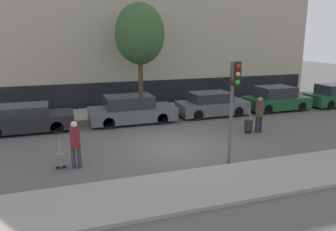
% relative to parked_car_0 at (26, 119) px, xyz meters
% --- Properties ---
extents(ground_plane, '(80.00, 80.00, 0.00)m').
position_rel_parked_car_0_xyz_m(ground_plane, '(6.01, -4.62, -0.62)').
color(ground_plane, '#565451').
extents(sidewalk_near, '(28.00, 2.50, 0.12)m').
position_rel_parked_car_0_xyz_m(sidewalk_near, '(6.01, -8.37, -0.56)').
color(sidewalk_near, gray).
rests_on(sidewalk_near, ground_plane).
extents(sidewalk_far, '(28.00, 3.00, 0.12)m').
position_rel_parked_car_0_xyz_m(sidewalk_far, '(6.01, 2.38, -0.56)').
color(sidewalk_far, gray).
rests_on(sidewalk_far, ground_plane).
extents(building_facade, '(28.00, 2.31, 11.66)m').
position_rel_parked_car_0_xyz_m(building_facade, '(6.01, 5.70, 5.19)').
color(building_facade, '#A89E8C').
rests_on(building_facade, ground_plane).
extents(parked_car_0, '(4.28, 1.90, 1.31)m').
position_rel_parked_car_0_xyz_m(parked_car_0, '(0.00, 0.00, 0.00)').
color(parked_car_0, black).
rests_on(parked_car_0, ground_plane).
extents(parked_car_1, '(4.52, 1.89, 1.47)m').
position_rel_parked_car_0_xyz_m(parked_car_1, '(5.17, -0.01, 0.06)').
color(parked_car_1, '#4C5156').
rests_on(parked_car_1, ground_plane).
extents(parked_car_2, '(4.05, 1.80, 1.37)m').
position_rel_parked_car_0_xyz_m(parked_car_2, '(9.94, 0.09, 0.02)').
color(parked_car_2, '#4C5156').
rests_on(parked_car_2, ground_plane).
extents(parked_car_3, '(3.93, 1.89, 1.49)m').
position_rel_parked_car_0_xyz_m(parked_car_3, '(14.38, 0.13, 0.06)').
color(parked_car_3, '#194728').
rests_on(parked_car_3, ground_plane).
extents(pedestrian_left, '(0.34, 0.34, 1.69)m').
position_rel_parked_car_0_xyz_m(pedestrian_left, '(1.97, -5.47, 0.33)').
color(pedestrian_left, '#383347').
rests_on(pedestrian_left, ground_plane).
extents(trolley_left, '(0.34, 0.29, 1.08)m').
position_rel_parked_car_0_xyz_m(trolley_left, '(1.44, -5.34, -0.29)').
color(trolley_left, slate).
rests_on(trolley_left, ground_plane).
extents(pedestrian_right, '(0.35, 0.34, 1.72)m').
position_rel_parked_car_0_xyz_m(pedestrian_right, '(10.56, -3.74, 0.35)').
color(pedestrian_right, '#23232D').
rests_on(pedestrian_right, ground_plane).
extents(trolley_right, '(0.34, 0.29, 1.18)m').
position_rel_parked_car_0_xyz_m(trolley_right, '(10.01, -3.71, -0.24)').
color(trolley_right, '#262628').
rests_on(trolley_right, ground_plane).
extents(traffic_light, '(0.28, 0.47, 3.69)m').
position_rel_parked_car_0_xyz_m(traffic_light, '(7.21, -6.98, 2.01)').
color(traffic_light, '#515154').
rests_on(traffic_light, ground_plane).
extents(bare_tree_near_crossing, '(2.88, 2.88, 6.29)m').
position_rel_parked_car_0_xyz_m(bare_tree_near_crossing, '(6.30, 2.36, 4.00)').
color(bare_tree_near_crossing, '#4C3826').
rests_on(bare_tree_near_crossing, sidewalk_far).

